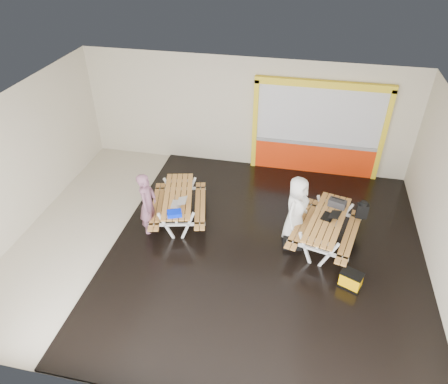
% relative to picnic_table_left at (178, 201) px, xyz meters
% --- Properties ---
extents(room, '(10.02, 8.02, 3.52)m').
position_rel_picnic_table_left_xyz_m(room, '(1.19, -0.77, 1.12)').
color(room, beige).
rests_on(room, ground).
extents(deck, '(7.50, 7.98, 0.05)m').
position_rel_picnic_table_left_xyz_m(deck, '(2.44, -0.77, -0.60)').
color(deck, black).
rests_on(deck, room).
extents(kiosk, '(3.88, 0.16, 3.00)m').
position_rel_picnic_table_left_xyz_m(kiosk, '(3.39, 3.17, 0.82)').
color(kiosk, '#EF360B').
rests_on(kiosk, room).
extents(picnic_table_left, '(1.84, 2.32, 0.82)m').
position_rel_picnic_table_left_xyz_m(picnic_table_left, '(0.00, 0.00, 0.00)').
color(picnic_table_left, '#C0823C').
rests_on(picnic_table_left, deck).
extents(picnic_table_right, '(1.88, 2.38, 0.84)m').
position_rel_picnic_table_left_xyz_m(picnic_table_right, '(3.79, -0.20, 0.01)').
color(picnic_table_right, '#C0823C').
rests_on(picnic_table_right, deck).
extents(person_left, '(0.43, 0.65, 1.74)m').
position_rel_picnic_table_left_xyz_m(person_left, '(-0.60, -0.58, 0.23)').
color(person_left, '#7D4F64').
rests_on(person_left, deck).
extents(person_right, '(0.84, 1.01, 1.77)m').
position_rel_picnic_table_left_xyz_m(person_right, '(3.04, -0.04, 0.25)').
color(person_right, white).
rests_on(person_right, deck).
extents(laptop_left, '(0.42, 0.39, 0.16)m').
position_rel_picnic_table_left_xyz_m(laptop_left, '(0.14, -0.39, 0.25)').
color(laptop_left, silver).
rests_on(laptop_left, picnic_table_left).
extents(laptop_right, '(0.50, 0.47, 0.17)m').
position_rel_picnic_table_left_xyz_m(laptop_right, '(3.85, -0.16, 0.27)').
color(laptop_right, black).
rests_on(laptop_right, picnic_table_right).
extents(blue_pouch, '(0.41, 0.35, 0.10)m').
position_rel_picnic_table_left_xyz_m(blue_pouch, '(0.17, -0.81, 0.24)').
color(blue_pouch, '#0020F2').
rests_on(blue_pouch, picnic_table_left).
extents(toolbox, '(0.47, 0.33, 0.25)m').
position_rel_picnic_table_left_xyz_m(toolbox, '(4.01, 0.33, 0.31)').
color(toolbox, black).
rests_on(toolbox, picnic_table_right).
extents(backpack, '(0.28, 0.18, 0.46)m').
position_rel_picnic_table_left_xyz_m(backpack, '(4.65, 0.42, 0.14)').
color(backpack, black).
rests_on(backpack, picnic_table_right).
extents(dark_case, '(0.50, 0.40, 0.17)m').
position_rel_picnic_table_left_xyz_m(dark_case, '(3.04, -0.46, -0.49)').
color(dark_case, black).
rests_on(dark_case, deck).
extents(fluke_bag, '(0.55, 0.47, 0.41)m').
position_rel_picnic_table_left_xyz_m(fluke_bag, '(4.38, -1.51, -0.38)').
color(fluke_bag, black).
rests_on(fluke_bag, deck).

